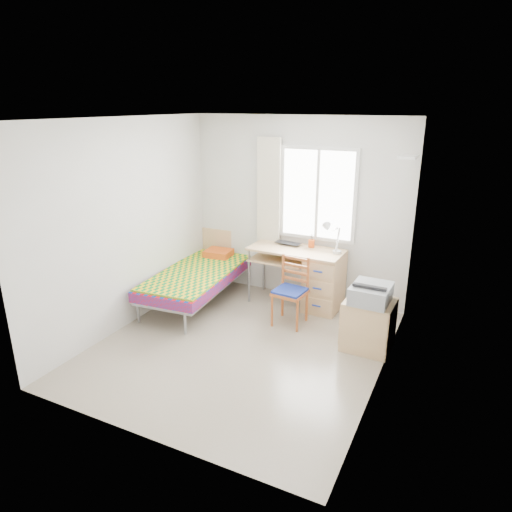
{
  "coord_description": "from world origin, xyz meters",
  "views": [
    {
      "loc": [
        2.26,
        -4.24,
        2.75
      ],
      "look_at": [
        -0.07,
        0.55,
        0.95
      ],
      "focal_mm": 32.0,
      "sensor_mm": 36.0,
      "label": 1
    }
  ],
  "objects": [
    {
      "name": "laptop",
      "position": [
        -0.07,
        1.52,
        0.83
      ],
      "size": [
        0.4,
        0.28,
        0.03
      ],
      "primitive_type": "imported",
      "rotation": [
        0.0,
        0.0,
        -0.1
      ],
      "color": "black",
      "rests_on": "desk"
    },
    {
      "name": "curtain",
      "position": [
        -0.42,
        1.68,
        1.45
      ],
      "size": [
        0.35,
        0.05,
        1.7
      ],
      "primitive_type": "cube",
      "color": "beige",
      "rests_on": "wall_back"
    },
    {
      "name": "floating_shelf",
      "position": [
        1.49,
        1.4,
        2.15
      ],
      "size": [
        0.2,
        0.32,
        0.03
      ],
      "primitive_type": "cube",
      "color": "white",
      "rests_on": "wall_right"
    },
    {
      "name": "book",
      "position": [
        -0.09,
        1.44,
        0.59
      ],
      "size": [
        0.19,
        0.25,
        0.02
      ],
      "primitive_type": "imported",
      "rotation": [
        0.0,
        0.0,
        0.11
      ],
      "color": "gray",
      "rests_on": "desk"
    },
    {
      "name": "wall_right",
      "position": [
        1.6,
        0.0,
        1.3
      ],
      "size": [
        0.0,
        3.5,
        3.5
      ],
      "primitive_type": "plane",
      "rotation": [
        1.57,
        0.0,
        -1.57
      ],
      "color": "silver",
      "rests_on": "ground"
    },
    {
      "name": "ceiling",
      "position": [
        0.0,
        0.0,
        2.6
      ],
      "size": [
        3.5,
        3.5,
        0.0
      ],
      "primitive_type": "plane",
      "rotation": [
        3.14,
        0.0,
        0.0
      ],
      "color": "white",
      "rests_on": "wall_back"
    },
    {
      "name": "desk",
      "position": [
        0.47,
        1.44,
        0.44
      ],
      "size": [
        1.32,
        0.63,
        0.82
      ],
      "rotation": [
        0.0,
        0.0,
        -0.02
      ],
      "color": "tan",
      "rests_on": "floor"
    },
    {
      "name": "pen_cup",
      "position": [
        0.28,
        1.6,
        0.87
      ],
      "size": [
        0.09,
        0.09,
        0.11
      ],
      "primitive_type": "cylinder",
      "rotation": [
        0.0,
        0.0,
        -0.05
      ],
      "color": "orange",
      "rests_on": "desk"
    },
    {
      "name": "chair",
      "position": [
        0.3,
        0.85,
        0.5
      ],
      "size": [
        0.42,
        0.42,
        0.89
      ],
      "rotation": [
        0.0,
        0.0,
        -0.1
      ],
      "color": "#AC4A21",
      "rests_on": "floor"
    },
    {
      "name": "wall_back",
      "position": [
        0.0,
        1.75,
        1.3
      ],
      "size": [
        3.2,
        0.0,
        3.2
      ],
      "primitive_type": "plane",
      "rotation": [
        1.57,
        0.0,
        0.0
      ],
      "color": "silver",
      "rests_on": "ground"
    },
    {
      "name": "printer",
      "position": [
        1.35,
        0.6,
        0.71
      ],
      "size": [
        0.44,
        0.5,
        0.21
      ],
      "rotation": [
        0.0,
        0.0,
        -0.03
      ],
      "color": "#919398",
      "rests_on": "cabinet"
    },
    {
      "name": "floor",
      "position": [
        0.0,
        0.0,
        0.0
      ],
      "size": [
        3.5,
        3.5,
        0.0
      ],
      "primitive_type": "plane",
      "color": "#BCAD93",
      "rests_on": "ground"
    },
    {
      "name": "bed",
      "position": [
        -1.13,
        0.9,
        0.41
      ],
      "size": [
        1.07,
        2.03,
        0.85
      ],
      "rotation": [
        0.0,
        0.0,
        0.08
      ],
      "color": "#919399",
      "rests_on": "floor"
    },
    {
      "name": "task_lamp",
      "position": [
        0.62,
        1.38,
        1.11
      ],
      "size": [
        0.24,
        0.34,
        0.46
      ],
      "rotation": [
        0.0,
        0.0,
        0.02
      ],
      "color": "white",
      "rests_on": "desk"
    },
    {
      "name": "wall_left",
      "position": [
        -1.6,
        0.0,
        1.3
      ],
      "size": [
        0.0,
        3.5,
        3.5
      ],
      "primitive_type": "plane",
      "rotation": [
        1.57,
        0.0,
        1.57
      ],
      "color": "silver",
      "rests_on": "ground"
    },
    {
      "name": "cabinet",
      "position": [
        1.35,
        0.62,
        0.3
      ],
      "size": [
        0.57,
        0.51,
        0.6
      ],
      "rotation": [
        0.0,
        0.0,
        -0.03
      ],
      "color": "tan",
      "rests_on": "floor"
    },
    {
      "name": "window",
      "position": [
        0.3,
        1.73,
        1.55
      ],
      "size": [
        1.1,
        0.04,
        1.3
      ],
      "color": "white",
      "rests_on": "wall_back"
    }
  ]
}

